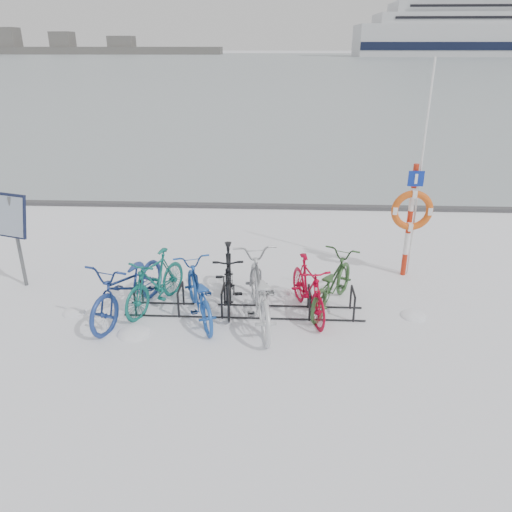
% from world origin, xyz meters
% --- Properties ---
extents(ground, '(900.00, 900.00, 0.00)m').
position_xyz_m(ground, '(0.00, 0.00, 0.00)').
color(ground, white).
rests_on(ground, ground).
extents(ice_sheet, '(400.00, 298.00, 0.02)m').
position_xyz_m(ice_sheet, '(0.00, 155.00, 0.01)').
color(ice_sheet, '#9DABB2').
rests_on(ice_sheet, ground).
extents(quay_edge, '(400.00, 0.25, 0.10)m').
position_xyz_m(quay_edge, '(0.00, 5.90, 0.05)').
color(quay_edge, '#3F3F42').
rests_on(quay_edge, ground).
extents(bike_rack, '(4.00, 0.48, 0.46)m').
position_xyz_m(bike_rack, '(0.00, 0.00, 0.18)').
color(bike_rack, black).
rests_on(bike_rack, ground).
extents(info_board, '(0.63, 0.39, 1.78)m').
position_xyz_m(info_board, '(-4.19, 0.81, 1.28)').
color(info_board, '#595B5E').
rests_on(info_board, ground).
extents(lifebuoy_station, '(0.77, 0.22, 4.00)m').
position_xyz_m(lifebuoy_station, '(3.02, 1.61, 1.34)').
color(lifebuoy_station, '#B3240E').
rests_on(lifebuoy_station, ground).
extents(shoreline, '(180.00, 12.00, 9.50)m').
position_xyz_m(shoreline, '(-122.02, 260.00, 2.79)').
color(shoreline, '#484848').
rests_on(shoreline, ground).
extents(bike_0, '(1.30, 2.21, 1.10)m').
position_xyz_m(bike_0, '(-1.90, -0.12, 0.55)').
color(bike_0, navy).
rests_on(bike_0, ground).
extents(bike_1, '(1.08, 1.72, 1.00)m').
position_xyz_m(bike_1, '(-1.54, 0.17, 0.50)').
color(bike_1, '#136359').
rests_on(bike_1, ground).
extents(bike_2, '(1.22, 1.89, 0.94)m').
position_xyz_m(bike_2, '(-0.75, -0.16, 0.47)').
color(bike_2, '#1C4CA5').
rests_on(bike_2, ground).
extents(bike_3, '(0.67, 1.80, 1.06)m').
position_xyz_m(bike_3, '(-0.30, 0.33, 0.53)').
color(bike_3, black).
rests_on(bike_3, ground).
extents(bike_4, '(1.09, 2.23, 1.12)m').
position_xyz_m(bike_4, '(0.25, -0.22, 0.56)').
color(bike_4, silver).
rests_on(bike_4, ground).
extents(bike_5, '(0.90, 1.72, 0.99)m').
position_xyz_m(bike_5, '(1.06, 0.05, 0.50)').
color(bike_5, '#A90421').
rests_on(bike_5, ground).
extents(bike_6, '(1.33, 1.89, 0.94)m').
position_xyz_m(bike_6, '(1.47, 0.32, 0.47)').
color(bike_6, '#2E5329').
rests_on(bike_6, ground).
extents(snow_drifts, '(6.12, 1.97, 0.19)m').
position_xyz_m(snow_drifts, '(-0.58, -0.14, 0.00)').
color(snow_drifts, white).
rests_on(snow_drifts, ground).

